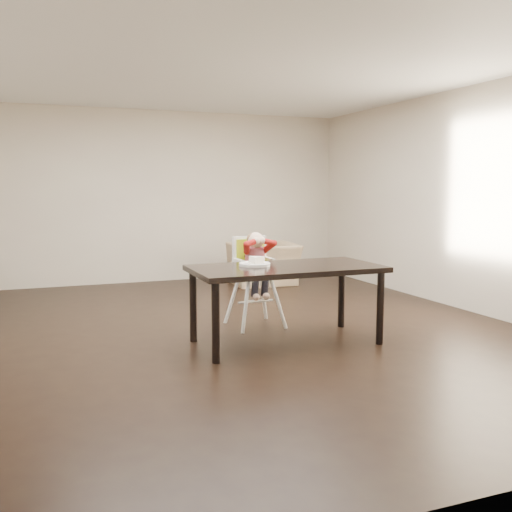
{
  "coord_description": "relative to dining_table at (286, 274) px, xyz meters",
  "views": [
    {
      "loc": [
        -1.88,
        -5.53,
        1.49
      ],
      "look_at": [
        0.2,
        -0.16,
        0.8
      ],
      "focal_mm": 40.0,
      "sensor_mm": 36.0,
      "label": 1
    }
  ],
  "objects": [
    {
      "name": "room_walls",
      "position": [
        -0.33,
        0.61,
        1.18
      ],
      "size": [
        6.02,
        7.02,
        2.71
      ],
      "color": "beige",
      "rests_on": "ground"
    },
    {
      "name": "plate",
      "position": [
        -0.27,
        0.13,
        0.11
      ],
      "size": [
        0.32,
        0.32,
        0.09
      ],
      "rotation": [
        0.0,
        0.0,
        0.07
      ],
      "color": "white",
      "rests_on": "dining_table"
    },
    {
      "name": "armchair",
      "position": [
        1.05,
        3.19,
        -0.24
      ],
      "size": [
        1.0,
        0.68,
        0.86
      ],
      "primitive_type": "imported",
      "rotation": [
        0.0,
        0.0,
        3.1
      ],
      "color": "tan",
      "rests_on": "ground"
    },
    {
      "name": "high_chair",
      "position": [
        -0.03,
        0.77,
        0.05
      ],
      "size": [
        0.45,
        0.45,
        1.02
      ],
      "rotation": [
        0.0,
        0.0,
        0.05
      ],
      "color": "white",
      "rests_on": "ground"
    },
    {
      "name": "dining_table",
      "position": [
        0.0,
        0.0,
        0.0
      ],
      "size": [
        1.8,
        0.9,
        0.75
      ],
      "color": "black",
      "rests_on": "ground"
    },
    {
      "name": "ground",
      "position": [
        -0.33,
        0.61,
        -0.67
      ],
      "size": [
        7.0,
        7.0,
        0.0
      ],
      "primitive_type": "plane",
      "color": "black",
      "rests_on": "ground"
    }
  ]
}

